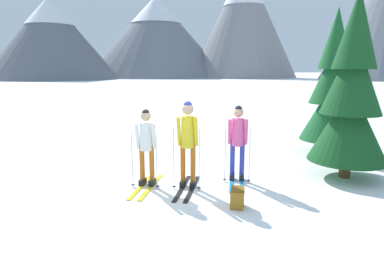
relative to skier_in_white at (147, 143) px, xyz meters
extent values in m
plane|color=white|center=(0.90, -0.04, -0.95)|extent=(400.00, 400.00, 0.00)
cube|color=yellow|center=(0.09, -0.13, -0.94)|extent=(0.32, 1.65, 0.02)
cube|color=yellow|center=(-0.12, -0.10, -0.94)|extent=(0.32, 1.65, 0.02)
cube|color=black|center=(0.11, -0.03, -0.87)|extent=(0.15, 0.27, 0.12)
cylinder|color=#B76019|center=(0.11, -0.03, -0.43)|extent=(0.11, 0.11, 0.80)
cube|color=black|center=(-0.11, 0.00, -0.87)|extent=(0.15, 0.27, 0.12)
cylinder|color=#B76019|center=(-0.11, 0.00, -0.43)|extent=(0.11, 0.11, 0.80)
cylinder|color=white|center=(0.00, -0.01, 0.15)|extent=(0.28, 0.28, 0.60)
sphere|color=tan|center=(0.00, -0.01, 0.59)|extent=(0.22, 0.22, 0.22)
sphere|color=black|center=(0.00, -0.01, 0.66)|extent=(0.16, 0.16, 0.16)
cylinder|color=white|center=(0.17, -0.10, 0.17)|extent=(0.11, 0.21, 0.57)
cylinder|color=white|center=(-0.19, -0.05, 0.17)|extent=(0.11, 0.21, 0.57)
cylinder|color=#A5A5AD|center=(0.24, -0.23, -0.35)|extent=(0.02, 0.02, 1.20)
cylinder|color=black|center=(0.24, -0.23, -0.89)|extent=(0.07, 0.07, 0.01)
cylinder|color=#A5A5AD|center=(-0.29, -0.15, -0.35)|extent=(0.02, 0.02, 1.20)
cylinder|color=black|center=(-0.29, -0.15, -0.89)|extent=(0.07, 0.07, 0.01)
cube|color=#384C99|center=(0.02, 0.16, 0.18)|extent=(0.28, 0.19, 0.36)
cube|color=black|center=(0.99, -0.21, -0.94)|extent=(0.32, 1.64, 0.02)
cube|color=black|center=(0.77, -0.18, -0.94)|extent=(0.32, 1.64, 0.02)
cube|color=black|center=(1.00, -0.11, -0.87)|extent=(0.14, 0.27, 0.12)
cylinder|color=#B76019|center=(1.00, -0.11, -0.38)|extent=(0.11, 0.11, 0.89)
cube|color=black|center=(0.79, -0.08, -0.87)|extent=(0.14, 0.27, 0.12)
cylinder|color=#B76019|center=(0.79, -0.08, -0.38)|extent=(0.11, 0.11, 0.89)
cylinder|color=yellow|center=(0.90, -0.09, 0.27)|extent=(0.28, 0.28, 0.67)
sphere|color=tan|center=(0.90, -0.09, 0.76)|extent=(0.24, 0.24, 0.24)
sphere|color=#2D389E|center=(0.90, -0.09, 0.83)|extent=(0.18, 0.18, 0.18)
cylinder|color=yellow|center=(1.07, -0.18, 0.29)|extent=(0.11, 0.22, 0.63)
cylinder|color=yellow|center=(0.71, -0.13, 0.29)|extent=(0.11, 0.22, 0.63)
cylinder|color=#A5A5AD|center=(1.14, -0.31, -0.28)|extent=(0.02, 0.02, 1.33)
cylinder|color=black|center=(1.14, -0.31, -0.89)|extent=(0.07, 0.07, 0.01)
cylinder|color=#A5A5AD|center=(0.60, -0.23, -0.28)|extent=(0.02, 0.02, 1.33)
cylinder|color=black|center=(0.60, -0.23, -0.89)|extent=(0.07, 0.07, 0.01)
cube|color=#1E84D1|center=(2.10, 0.31, -0.94)|extent=(0.25, 1.60, 0.02)
cube|color=#1E84D1|center=(1.88, 0.33, -0.94)|extent=(0.25, 1.60, 0.02)
cube|color=black|center=(2.11, 0.41, -0.87)|extent=(0.14, 0.27, 0.12)
cylinder|color=#2D389E|center=(2.11, 0.41, -0.42)|extent=(0.11, 0.11, 0.82)
cube|color=black|center=(1.89, 0.43, -0.87)|extent=(0.14, 0.27, 0.12)
cylinder|color=#2D389E|center=(1.89, 0.43, -0.42)|extent=(0.11, 0.11, 0.82)
cylinder|color=#E55193|center=(2.00, 0.42, 0.18)|extent=(0.28, 0.28, 0.61)
sphere|color=tan|center=(2.00, 0.42, 0.63)|extent=(0.22, 0.22, 0.22)
sphere|color=black|center=(2.00, 0.42, 0.70)|extent=(0.17, 0.17, 0.17)
cylinder|color=#E55193|center=(2.17, 0.34, 0.20)|extent=(0.10, 0.21, 0.58)
cylinder|color=#E55193|center=(1.82, 0.38, 0.20)|extent=(0.10, 0.21, 0.58)
cylinder|color=#A5A5AD|center=(2.25, 0.21, -0.33)|extent=(0.02, 0.02, 1.23)
cylinder|color=black|center=(2.25, 0.21, -0.89)|extent=(0.07, 0.07, 0.01)
cylinder|color=#A5A5AD|center=(1.71, 0.27, -0.33)|extent=(0.02, 0.02, 1.23)
cylinder|color=black|center=(1.71, 0.27, -0.89)|extent=(0.07, 0.07, 0.01)
cylinder|color=#51381E|center=(5.05, 3.13, -0.54)|extent=(0.26, 0.26, 0.82)
cone|color=#195628|center=(5.05, 3.13, 0.33)|extent=(1.76, 1.76, 1.74)
cone|color=#195628|center=(5.05, 3.13, 1.43)|extent=(1.35, 1.35, 1.74)
cone|color=#195628|center=(5.05, 3.13, 2.44)|extent=(0.96, 0.96, 1.74)
cylinder|color=#51381E|center=(4.58, 0.71, -0.54)|extent=(0.26, 0.26, 0.82)
cone|color=#14471E|center=(4.58, 0.71, 0.33)|extent=(1.76, 1.76, 1.74)
cone|color=#14471E|center=(4.58, 0.71, 1.43)|extent=(1.35, 1.35, 1.74)
cone|color=#14471E|center=(4.58, 0.71, 2.44)|extent=(0.96, 0.96, 1.74)
cube|color=#99661E|center=(1.86, -1.16, -0.78)|extent=(0.29, 0.36, 0.34)
cube|color=brown|center=(1.86, -1.16, -0.59)|extent=(0.22, 0.28, 0.04)
cone|color=slate|center=(-33.34, 72.57, 8.25)|extent=(30.35, 30.35, 18.40)
cone|color=white|center=(-33.34, 72.57, 14.27)|extent=(11.02, 11.02, 6.36)
cone|color=slate|center=(-11.85, 92.28, 10.14)|extent=(40.47, 40.47, 22.17)
cone|color=white|center=(-11.85, 92.28, 17.48)|extent=(14.33, 14.33, 7.48)
cone|color=gray|center=(12.17, 88.97, 13.91)|extent=(28.85, 28.85, 29.71)
camera|label=1|loc=(1.20, -7.19, 1.60)|focal=32.07mm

